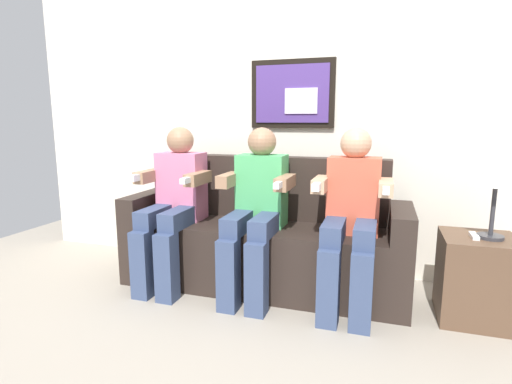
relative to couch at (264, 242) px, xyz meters
name	(u,v)px	position (x,y,z in m)	size (l,w,h in m)	color
ground_plane	(249,303)	(0.00, -0.33, -0.31)	(5.65, 5.65, 0.00)	#9E9384
back_wall_assembly	(281,101)	(0.00, 0.44, 0.99)	(4.35, 0.10, 2.60)	silver
couch	(264,242)	(0.00, 0.00, 0.00)	(1.95, 0.58, 0.90)	#2D231E
person_on_left	(174,200)	(-0.61, -0.17, 0.29)	(0.46, 0.56, 1.11)	pink
person_in_middle	(256,206)	(0.00, -0.17, 0.29)	(0.46, 0.56, 1.11)	#4CB266
person_on_right	(351,212)	(0.61, -0.17, 0.29)	(0.46, 0.56, 1.11)	#D8593F
side_table_right	(476,278)	(1.32, -0.11, -0.06)	(0.40, 0.40, 0.50)	brown
table_lamp	(497,175)	(1.37, -0.12, 0.55)	(0.22, 0.22, 0.46)	#333338
spare_remote_on_table	(474,236)	(1.29, -0.13, 0.20)	(0.04, 0.13, 0.02)	white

